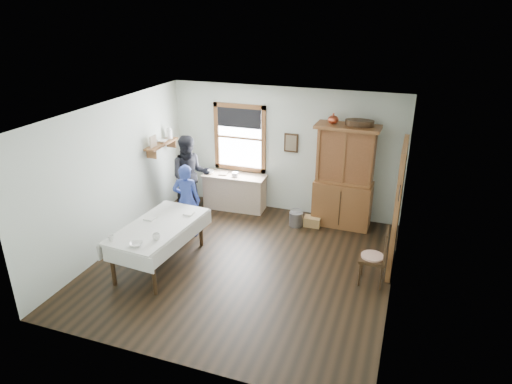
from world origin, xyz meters
TOP-DOWN VIEW (x-y plane):
  - room at (0.00, 0.00)m, footprint 5.01×5.01m
  - window at (-1.00, 2.47)m, footprint 1.18×0.07m
  - doorway at (2.46, 0.85)m, footprint 0.09×1.14m
  - wall_shelf at (-2.37, 1.54)m, footprint 0.24×1.00m
  - framed_picture at (0.15, 2.46)m, footprint 0.30×0.04m
  - rug_beater at (2.45, 0.30)m, footprint 0.01×0.27m
  - work_counter at (-1.03, 2.18)m, footprint 1.40×0.58m
  - china_hutch at (1.34, 2.16)m, footprint 1.25×0.61m
  - dining_table at (-1.37, -0.44)m, footprint 1.14×1.97m
  - spindle_chair at (2.17, 0.21)m, footprint 0.47×0.47m
  - pail at (0.48, 1.79)m, footprint 0.30×0.30m
  - wicker_basket at (0.81, 1.89)m, footprint 0.34×0.25m
  - woman_blue at (-1.42, 0.70)m, footprint 0.55×0.42m
  - figure_dark at (-1.81, 1.62)m, footprint 0.98×0.92m
  - table_cup_a at (-1.12, -0.89)m, footprint 0.13×0.13m
  - table_cup_b at (-1.78, -1.18)m, footprint 0.14×0.14m
  - table_bowl at (-1.31, -1.18)m, footprint 0.31×0.31m
  - counter_book at (-1.37, 2.16)m, footprint 0.19×0.23m
  - counter_bowl at (-1.58, 2.08)m, footprint 0.21×0.21m
  - shelf_bowl at (-2.37, 1.55)m, footprint 0.22×0.22m

SIDE VIEW (x-z plane):
  - wicker_basket at x=0.81m, z-range 0.00..0.20m
  - pail at x=0.48m, z-range 0.00..0.30m
  - dining_table at x=-1.37m, z-range 0.00..0.76m
  - work_counter at x=-1.03m, z-range 0.00..0.79m
  - spindle_chair at x=2.17m, z-range 0.00..1.00m
  - woman_blue at x=-1.42m, z-range 0.00..1.36m
  - table_bowl at x=-1.31m, z-range 0.76..0.82m
  - counter_book at x=-1.37m, z-range 0.79..0.81m
  - figure_dark at x=-1.81m, z-range 0.00..1.61m
  - table_cup_b at x=-1.78m, z-range 0.76..0.86m
  - table_cup_a at x=-1.12m, z-range 0.76..0.86m
  - counter_bowl at x=-1.58m, z-range 0.79..0.85m
  - china_hutch at x=1.34m, z-range 0.00..2.10m
  - doorway at x=2.46m, z-range 0.05..2.27m
  - room at x=0.00m, z-range 0.00..2.70m
  - framed_picture at x=0.15m, z-range 1.35..1.75m
  - wall_shelf at x=-2.37m, z-range 1.35..1.79m
  - shelf_bowl at x=-2.37m, z-range 1.57..1.62m
  - window at x=-1.00m, z-range 0.89..2.37m
  - rug_beater at x=2.45m, z-range 1.58..1.86m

